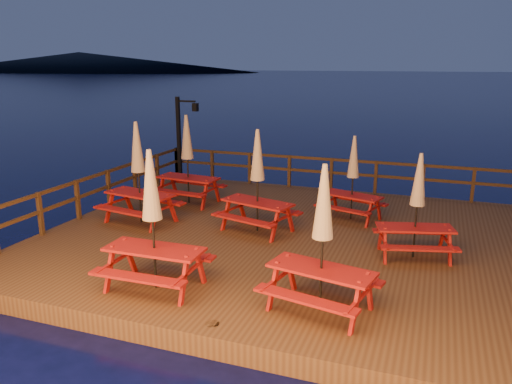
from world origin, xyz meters
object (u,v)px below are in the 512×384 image
lamp_post (183,131)px  picnic_table_1 (152,218)px  picnic_table_0 (138,171)px  picnic_table_2 (417,204)px

lamp_post → picnic_table_1: lamp_post is taller
lamp_post → picnic_table_0: bearing=-75.1°
picnic_table_1 → picnic_table_2: 5.62m
picnic_table_0 → picnic_table_2: 7.05m
lamp_post → picnic_table_0: lamp_post is taller
lamp_post → picnic_table_2: lamp_post is taller
lamp_post → picnic_table_1: (3.80, -8.27, -0.40)m
lamp_post → picnic_table_1: size_ratio=1.12×
picnic_table_1 → picnic_table_2: (4.54, 3.30, -0.18)m
picnic_table_2 → lamp_post: bearing=133.8°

